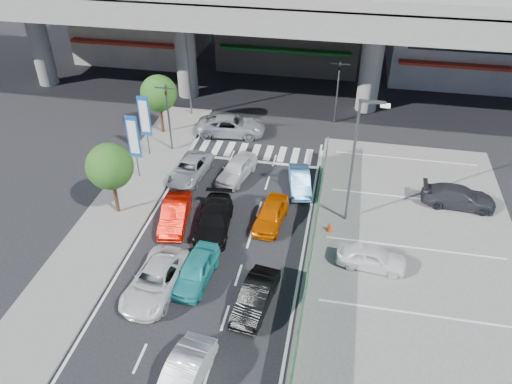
% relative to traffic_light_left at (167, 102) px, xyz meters
% --- Properties ---
extents(ground, '(120.00, 120.00, 0.00)m').
position_rel_traffic_light_left_xyz_m(ground, '(6.20, -12.00, -3.94)').
color(ground, black).
rests_on(ground, ground).
extents(parking_lot, '(12.00, 28.00, 0.06)m').
position_rel_traffic_light_left_xyz_m(parking_lot, '(17.20, -10.00, -3.91)').
color(parking_lot, '#585755').
rests_on(parking_lot, ground).
extents(sidewalk_left, '(4.00, 30.00, 0.12)m').
position_rel_traffic_light_left_xyz_m(sidewalk_left, '(-0.80, -8.00, -3.88)').
color(sidewalk_left, '#585755').
rests_on(sidewalk_left, ground).
extents(fence_run, '(0.16, 22.00, 1.80)m').
position_rel_traffic_light_left_xyz_m(fence_run, '(11.50, -11.00, -3.04)').
color(fence_run, '#1F5A2F').
rests_on(fence_run, ground).
extents(expressway, '(64.00, 14.00, 10.75)m').
position_rel_traffic_light_left_xyz_m(expressway, '(6.20, 10.00, 4.83)').
color(expressway, slate).
rests_on(expressway, ground).
extents(building_east, '(12.00, 10.90, 12.00)m').
position_rel_traffic_light_left_xyz_m(building_east, '(22.20, 19.97, 2.06)').
color(building_east, gray).
rests_on(building_east, ground).
extents(traffic_light_left, '(1.60, 1.24, 5.20)m').
position_rel_traffic_light_left_xyz_m(traffic_light_left, '(0.00, 0.00, 0.00)').
color(traffic_light_left, '#595B60').
rests_on(traffic_light_left, ground).
extents(traffic_light_right, '(1.60, 1.24, 5.20)m').
position_rel_traffic_light_left_xyz_m(traffic_light_right, '(11.70, 7.00, 0.00)').
color(traffic_light_right, '#595B60').
rests_on(traffic_light_right, ground).
extents(street_lamp_right, '(1.65, 0.22, 8.00)m').
position_rel_traffic_light_left_xyz_m(street_lamp_right, '(13.37, -6.00, 0.83)').
color(street_lamp_right, '#595B60').
rests_on(street_lamp_right, ground).
extents(street_lamp_left, '(1.65, 0.22, 8.00)m').
position_rel_traffic_light_left_xyz_m(street_lamp_left, '(-0.13, 6.00, 0.83)').
color(street_lamp_left, '#595B60').
rests_on(street_lamp_left, ground).
extents(signboard_near, '(0.80, 0.14, 4.70)m').
position_rel_traffic_light_left_xyz_m(signboard_near, '(-1.00, -4.01, -0.87)').
color(signboard_near, '#595B60').
rests_on(signboard_near, ground).
extents(signboard_far, '(0.80, 0.14, 4.70)m').
position_rel_traffic_light_left_xyz_m(signboard_far, '(-1.40, -1.01, -0.87)').
color(signboard_far, '#595B60').
rests_on(signboard_far, ground).
extents(tree_near, '(2.80, 2.80, 4.80)m').
position_rel_traffic_light_left_xyz_m(tree_near, '(-0.80, -8.00, -0.55)').
color(tree_near, '#382314').
rests_on(tree_near, ground).
extents(tree_far, '(2.80, 2.80, 4.80)m').
position_rel_traffic_light_left_xyz_m(tree_far, '(-1.60, 2.50, -0.55)').
color(tree_far, '#382314').
rests_on(tree_far, ground).
extents(hatch_white_back_mid, '(2.06, 4.36, 1.38)m').
position_rel_traffic_light_left_xyz_m(hatch_white_back_mid, '(6.98, -18.96, -3.25)').
color(hatch_white_back_mid, silver).
rests_on(hatch_white_back_mid, ground).
extents(sedan_white_mid_left, '(2.65, 5.12, 1.38)m').
position_rel_traffic_light_left_xyz_m(sedan_white_mid_left, '(3.89, -13.87, -3.25)').
color(sedan_white_mid_left, silver).
rests_on(sedan_white_mid_left, ground).
extents(taxi_teal_mid, '(1.96, 4.17, 1.38)m').
position_rel_traffic_light_left_xyz_m(taxi_teal_mid, '(5.69, -12.73, -3.25)').
color(taxi_teal_mid, teal).
rests_on(taxi_teal_mid, ground).
extents(hatch_black_mid_right, '(1.95, 4.16, 1.32)m').
position_rel_traffic_light_left_xyz_m(hatch_black_mid_right, '(9.12, -13.97, -3.28)').
color(hatch_black_mid_right, black).
rests_on(hatch_black_mid_right, ground).
extents(taxi_orange_left, '(2.08, 4.36, 1.38)m').
position_rel_traffic_light_left_xyz_m(taxi_orange_left, '(3.08, -8.36, -3.25)').
color(taxi_orange_left, '#C40C00').
rests_on(taxi_orange_left, ground).
extents(sedan_black_mid, '(2.41, 4.93, 1.38)m').
position_rel_traffic_light_left_xyz_m(sedan_black_mid, '(5.52, -8.41, -3.25)').
color(sedan_black_mid, black).
rests_on(sedan_black_mid, ground).
extents(taxi_orange_right, '(1.96, 4.03, 1.32)m').
position_rel_traffic_light_left_xyz_m(taxi_orange_right, '(8.75, -7.24, -3.27)').
color(taxi_orange_right, '#CC5200').
rests_on(taxi_orange_right, ground).
extents(wagon_silver_front_left, '(2.60, 4.74, 1.26)m').
position_rel_traffic_light_left_xyz_m(wagon_silver_front_left, '(2.42, -3.24, -3.31)').
color(wagon_silver_front_left, '#ACAFB3').
rests_on(wagon_silver_front_left, ground).
extents(sedan_white_front_mid, '(2.55, 4.32, 1.38)m').
position_rel_traffic_light_left_xyz_m(sedan_white_front_mid, '(5.60, -2.68, -3.25)').
color(sedan_white_front_mid, silver).
rests_on(sedan_white_front_mid, ground).
extents(kei_truck_front_right, '(2.01, 3.90, 1.22)m').
position_rel_traffic_light_left_xyz_m(kei_truck_front_right, '(10.03, -3.26, -3.32)').
color(kei_truck_front_right, '#5D9CE5').
rests_on(kei_truck_front_right, ground).
extents(crossing_wagon_silver, '(5.54, 3.01, 1.47)m').
position_rel_traffic_light_left_xyz_m(crossing_wagon_silver, '(3.81, 3.33, -3.20)').
color(crossing_wagon_silver, '#9EA0A5').
rests_on(crossing_wagon_silver, ground).
extents(parked_sedan_white, '(3.89, 1.87, 1.28)m').
position_rel_traffic_light_left_xyz_m(parked_sedan_white, '(14.74, -10.00, -3.24)').
color(parked_sedan_white, white).
rests_on(parked_sedan_white, parking_lot).
extents(parked_sedan_dgrey, '(4.62, 2.08, 1.31)m').
position_rel_traffic_light_left_xyz_m(parked_sedan_dgrey, '(20.10, -3.26, -3.22)').
color(parked_sedan_dgrey, '#2E2D33').
rests_on(parked_sedan_dgrey, parking_lot).
extents(traffic_cone, '(0.38, 0.38, 0.69)m').
position_rel_traffic_light_left_xyz_m(traffic_cone, '(12.31, -7.39, -3.53)').
color(traffic_cone, '#EE3D0D').
rests_on(traffic_cone, parking_lot).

